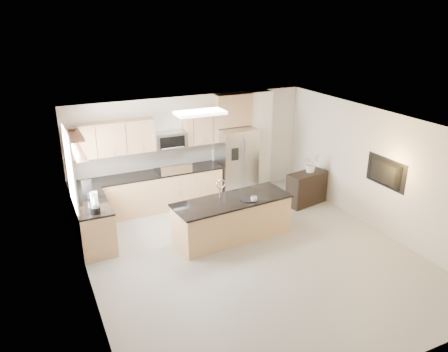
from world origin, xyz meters
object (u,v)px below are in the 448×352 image
blender (95,204)px  television (383,173)px  cup (254,199)px  bowl (71,128)px  coffee_maker (87,190)px  refrigerator (236,162)px  platter (249,199)px  kettle (95,200)px  credenza (307,188)px  range (174,188)px  microwave (170,140)px  flower_vase (311,159)px  island (232,218)px

blender → television: size_ratio=0.40×
cup → bowl: bearing=154.5°
blender → coffee_maker: bearing=91.5°
refrigerator → platter: (-0.76, -2.12, -0.02)m
kettle → blender: bearing=-97.7°
kettle → refrigerator: bearing=18.2°
kettle → credenza: bearing=-0.1°
range → television: bearing=-41.6°
platter → coffee_maker: bearing=156.4°
microwave → flower_vase: size_ratio=1.15×
kettle → range: bearing=31.8°
kettle → bowl: bearing=114.9°
coffee_maker → platter: bearing=-23.6°
credenza → cup: 2.35m
island → flower_vase: size_ratio=3.85×
platter → kettle: (-2.92, 0.91, 0.15)m
range → flower_vase: bearing=-21.7°
coffee_maker → bowl: bowl is taller
blender → coffee_maker: 0.77m
television → blender: bearing=75.0°
television → range: bearing=48.4°
cup → bowl: 3.84m
cup → blender: bearing=167.4°
coffee_maker → bowl: bearing=152.1°
flower_vase → credenza: bearing=-161.2°
range → television: 4.78m
coffee_maker → flower_vase: flower_vase is taller
range → refrigerator: bearing=-1.6°
platter → bowl: 3.76m
range → flower_vase: (3.09, -1.23, 0.67)m
refrigerator → television: 3.62m
microwave → island: microwave is taller
microwave → cup: microwave is taller
refrigerator → flower_vase: size_ratio=2.70×
cup → coffee_maker: coffee_maker is taller
island → cup: 0.66m
range → microwave: bearing=90.0°
cup → flower_vase: (2.14, 1.07, 0.23)m
microwave → platter: (0.90, -2.29, -0.76)m
coffee_maker → television: bearing=-22.0°
range → blender: 2.71m
cup → microwave: bearing=111.3°
range → credenza: size_ratio=1.12×
range → refrigerator: (1.66, -0.05, 0.42)m
blender → kettle: blender is taller
coffee_maker → refrigerator: bearing=12.2°
microwave → credenza: size_ratio=0.75×
credenza → coffee_maker: bearing=164.2°
microwave → range: bearing=-90.0°
cup → platter: (-0.05, 0.14, -0.04)m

